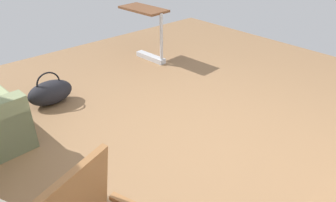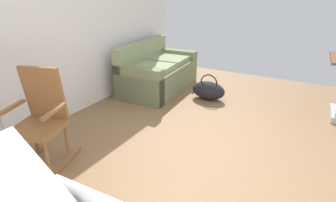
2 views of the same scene
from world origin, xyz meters
TOP-DOWN VIEW (x-y plane):
  - ground_plane at (0.00, 0.00)m, footprint 6.99×6.99m
  - back_wall at (0.00, 2.41)m, footprint 5.79×0.10m
  - couch at (1.74, 1.82)m, footprint 1.65×0.95m
  - rocking_chair at (-0.84, 1.63)m, footprint 0.87×0.69m
  - duffel_bag at (1.75, 0.83)m, footprint 0.33×0.56m

SIDE VIEW (x-z plane):
  - ground_plane at x=0.00m, z-range 0.00..0.00m
  - duffel_bag at x=1.75m, z-range -0.06..0.37m
  - couch at x=1.74m, z-range -0.12..0.73m
  - rocking_chair at x=-0.84m, z-range -0.02..1.03m
  - back_wall at x=0.00m, z-range 0.00..2.70m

